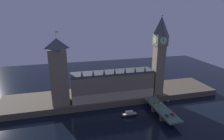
% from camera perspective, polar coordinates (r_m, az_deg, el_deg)
% --- Properties ---
extents(ground_plane, '(400.00, 400.00, 0.00)m').
position_cam_1_polar(ground_plane, '(166.46, 3.88, -14.06)').
color(ground_plane, black).
extents(embankment, '(220.00, 42.00, 5.89)m').
position_cam_1_polar(embankment, '(198.16, 0.36, -7.70)').
color(embankment, brown).
rests_on(embankment, ground_plane).
extents(parliament_hall, '(79.26, 17.12, 31.86)m').
position_cam_1_polar(parliament_hall, '(182.04, 0.21, -4.46)').
color(parliament_hall, '#7F7056').
rests_on(parliament_hall, embankment).
extents(clock_tower, '(11.66, 11.77, 78.67)m').
position_cam_1_polar(clock_tower, '(188.08, 14.23, 4.76)').
color(clock_tower, '#7F7056').
rests_on(clock_tower, embankment).
extents(victoria_tower, '(15.53, 15.53, 65.67)m').
position_cam_1_polar(victoria_tower, '(171.70, -15.86, -0.56)').
color(victoria_tower, '#7F7056').
rests_on(victoria_tower, embankment).
extents(bridge, '(12.07, 46.00, 6.57)m').
position_cam_1_polar(bridge, '(171.87, 14.88, -11.70)').
color(bridge, '#476656').
rests_on(bridge, ground_plane).
extents(car_northbound_lead, '(1.96, 4.41, 1.45)m').
position_cam_1_polar(car_northbound_lead, '(176.00, 12.86, -9.95)').
color(car_northbound_lead, yellow).
rests_on(car_northbound_lead, bridge).
extents(car_northbound_trail, '(1.85, 4.18, 1.51)m').
position_cam_1_polar(car_northbound_trail, '(159.43, 16.47, -13.26)').
color(car_northbound_trail, '#235633').
rests_on(car_northbound_trail, bridge).
extents(car_southbound_lead, '(2.03, 4.51, 1.39)m').
position_cam_1_polar(car_southbound_lead, '(162.76, 17.93, -12.76)').
color(car_southbound_lead, red).
rests_on(car_southbound_lead, bridge).
extents(car_southbound_trail, '(1.87, 4.48, 1.58)m').
position_cam_1_polar(car_southbound_trail, '(179.08, 14.25, -9.54)').
color(car_southbound_trail, silver).
rests_on(car_southbound_trail, bridge).
extents(pedestrian_near_rail, '(0.38, 0.38, 1.74)m').
position_cam_1_polar(pedestrian_near_rail, '(161.03, 14.92, -12.72)').
color(pedestrian_near_rail, black).
rests_on(pedestrian_near_rail, bridge).
extents(pedestrian_far_rail, '(0.38, 0.38, 1.73)m').
position_cam_1_polar(pedestrian_far_rail, '(180.12, 11.13, -9.10)').
color(pedestrian_far_rail, black).
rests_on(pedestrian_far_rail, bridge).
extents(street_lamp_near, '(1.34, 0.60, 6.69)m').
position_cam_1_polar(street_lamp_near, '(155.41, 15.81, -12.57)').
color(street_lamp_near, '#2D3333').
rests_on(street_lamp_near, bridge).
extents(street_lamp_mid, '(1.34, 0.60, 6.77)m').
position_cam_1_polar(street_lamp_mid, '(171.86, 16.72, -9.64)').
color(street_lamp_mid, '#2D3333').
rests_on(street_lamp_mid, bridge).
extents(street_lamp_far, '(1.34, 0.60, 6.20)m').
position_cam_1_polar(street_lamp_far, '(178.48, 11.11, -8.30)').
color(street_lamp_far, '#2D3333').
rests_on(street_lamp_far, bridge).
extents(boat_upstream, '(14.56, 4.18, 4.84)m').
position_cam_1_polar(boat_upstream, '(167.05, 5.30, -13.27)').
color(boat_upstream, '#28282D').
rests_on(boat_upstream, ground_plane).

